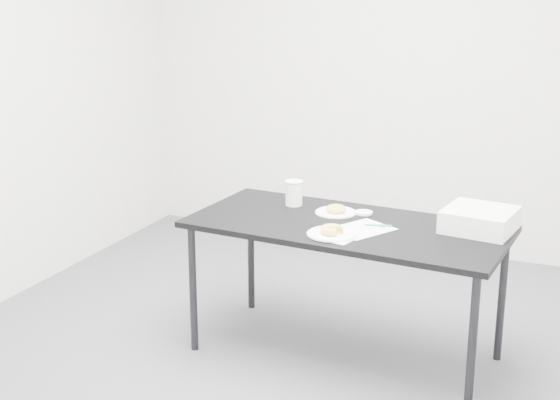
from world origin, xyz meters
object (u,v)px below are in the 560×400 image
at_px(donut_near, 332,230).
at_px(donut_far, 336,209).
at_px(table, 347,234).
at_px(bakery_box, 480,220).
at_px(coffee_cup, 294,193).
at_px(scorecard, 362,229).
at_px(pen, 378,225).
at_px(plate_far, 336,212).
at_px(plate_near, 332,234).

distance_m(donut_near, donut_far, 0.38).
distance_m(table, donut_far, 0.21).
bearing_deg(bakery_box, coffee_cup, -174.83).
relative_size(scorecard, pen, 2.15).
relative_size(scorecard, donut_far, 2.80).
bearing_deg(donut_near, table, 87.09).
bearing_deg(plate_far, scorecard, -45.70).
bearing_deg(plate_near, table, 87.09).
bearing_deg(pen, table, 171.52).
bearing_deg(table, plate_far, 130.38).
bearing_deg(pen, plate_near, -141.65).
xyz_separation_m(scorecard, pen, (0.07, 0.08, 0.01)).
bearing_deg(plate_far, bakery_box, 0.08).
bearing_deg(scorecard, plate_near, -96.82).
xyz_separation_m(donut_far, bakery_box, (0.76, 0.00, 0.03)).
height_order(pen, donut_near, donut_near).
bearing_deg(plate_near, scorecard, 54.22).
relative_size(pen, donut_far, 1.30).
distance_m(plate_near, coffee_cup, 0.56).
relative_size(scorecard, plate_near, 1.19).
distance_m(pen, plate_far, 0.31).
xyz_separation_m(table, donut_far, (-0.11, 0.16, 0.08)).
bearing_deg(scorecard, bakery_box, 50.71).
relative_size(table, plate_near, 6.78).
bearing_deg(donut_near, bakery_box, 29.28).
bearing_deg(scorecard, table, 177.07).
relative_size(scorecard, donut_near, 2.53).
distance_m(pen, donut_near, 0.28).
distance_m(donut_far, coffee_cup, 0.27).
bearing_deg(donut_far, scorecard, -45.70).
relative_size(table, donut_far, 15.96).
xyz_separation_m(table, bakery_box, (0.64, 0.16, 0.11)).
bearing_deg(pen, donut_near, -141.65).
bearing_deg(scorecard, plate_far, 163.26).
bearing_deg(plate_far, pen, -26.97).
xyz_separation_m(pen, donut_near, (-0.17, -0.22, 0.02)).
bearing_deg(plate_near, plate_far, 105.98).
distance_m(scorecard, coffee_cup, 0.55).
bearing_deg(coffee_cup, donut_far, -10.95).
bearing_deg(table, pen, 9.64).
height_order(plate_near, plate_far, plate_near).
xyz_separation_m(donut_near, coffee_cup, (-0.37, 0.42, 0.04)).
bearing_deg(plate_far, donut_near, -74.02).
bearing_deg(pen, plate_far, 139.00).
bearing_deg(scorecard, coffee_cup, 179.60).
distance_m(scorecard, plate_far, 0.30).
bearing_deg(plate_near, donut_far, 105.98).
height_order(donut_far, bakery_box, bakery_box).
height_order(plate_near, bakery_box, bakery_box).
height_order(scorecard, bakery_box, bakery_box).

